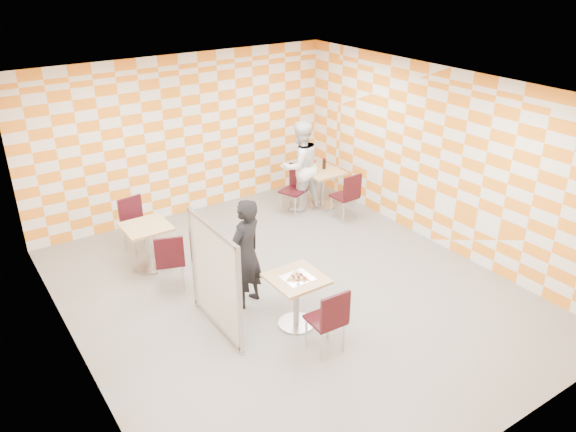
# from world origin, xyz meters

# --- Properties ---
(room_shell) EXTENTS (7.00, 7.00, 7.00)m
(room_shell) POSITION_xyz_m (0.00, 0.54, 1.50)
(room_shell) COLOR gray
(room_shell) RESTS_ON ground
(main_table) EXTENTS (0.70, 0.70, 0.75)m
(main_table) POSITION_xyz_m (-0.38, -0.72, 0.51)
(main_table) COLOR tan
(main_table) RESTS_ON ground
(second_table) EXTENTS (0.70, 0.70, 0.75)m
(second_table) POSITION_xyz_m (2.27, 2.20, 0.51)
(second_table) COLOR tan
(second_table) RESTS_ON ground
(empty_table) EXTENTS (0.70, 0.70, 0.75)m
(empty_table) POSITION_xyz_m (-1.46, 1.85, 0.51)
(empty_table) COLOR tan
(empty_table) RESTS_ON ground
(chair_main_front) EXTENTS (0.44, 0.45, 0.92)m
(chair_main_front) POSITION_xyz_m (-0.38, -1.44, 0.54)
(chair_main_front) COLOR #360A11
(chair_main_front) RESTS_ON ground
(chair_second_front) EXTENTS (0.44, 0.45, 0.92)m
(chair_second_front) POSITION_xyz_m (2.29, 1.45, 0.54)
(chair_second_front) COLOR #360A11
(chair_second_front) RESTS_ON ground
(chair_second_side) EXTENTS (0.55, 0.55, 0.92)m
(chair_second_side) POSITION_xyz_m (1.71, 2.33, 0.54)
(chair_second_side) COLOR #360A11
(chair_second_side) RESTS_ON ground
(chair_empty_near) EXTENTS (0.54, 0.54, 0.92)m
(chair_empty_near) POSITION_xyz_m (-1.43, 1.04, 0.54)
(chair_empty_near) COLOR #360A11
(chair_empty_near) RESTS_ON ground
(chair_empty_far) EXTENTS (0.48, 0.49, 0.92)m
(chair_empty_far) POSITION_xyz_m (-1.41, 2.56, 0.54)
(chair_empty_far) COLOR #360A11
(chair_empty_far) RESTS_ON ground
(partition) EXTENTS (0.08, 1.38, 1.55)m
(partition) POSITION_xyz_m (-1.31, -0.20, 0.79)
(partition) COLOR white
(partition) RESTS_ON ground
(man_dark) EXTENTS (0.70, 0.58, 1.63)m
(man_dark) POSITION_xyz_m (-0.67, 0.10, 0.81)
(man_dark) COLOR black
(man_dark) RESTS_ON ground
(man_white) EXTENTS (0.86, 0.68, 1.77)m
(man_white) POSITION_xyz_m (1.85, 2.38, 0.88)
(man_white) COLOR white
(man_white) RESTS_ON ground
(pizza_on_foil) EXTENTS (0.40, 0.40, 0.04)m
(pizza_on_foil) POSITION_xyz_m (-0.38, -0.74, 0.77)
(pizza_on_foil) COLOR silver
(pizza_on_foil) RESTS_ON main_table
(sport_bottle) EXTENTS (0.06, 0.06, 0.20)m
(sport_bottle) POSITION_xyz_m (2.16, 2.33, 0.84)
(sport_bottle) COLOR white
(sport_bottle) RESTS_ON second_table
(soda_bottle) EXTENTS (0.07, 0.07, 0.23)m
(soda_bottle) POSITION_xyz_m (2.36, 2.30, 0.85)
(soda_bottle) COLOR black
(soda_bottle) RESTS_ON second_table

